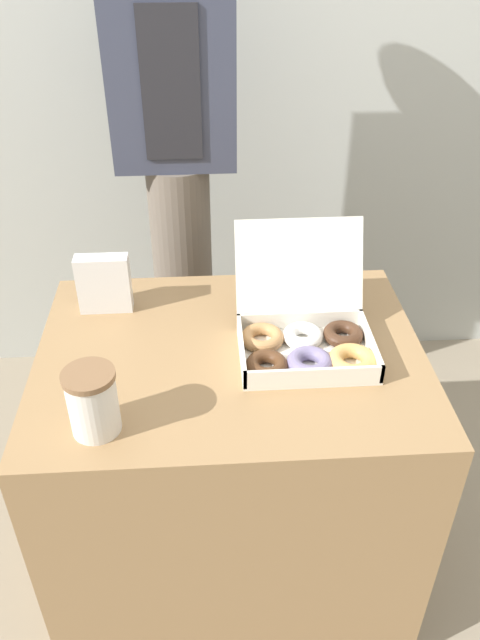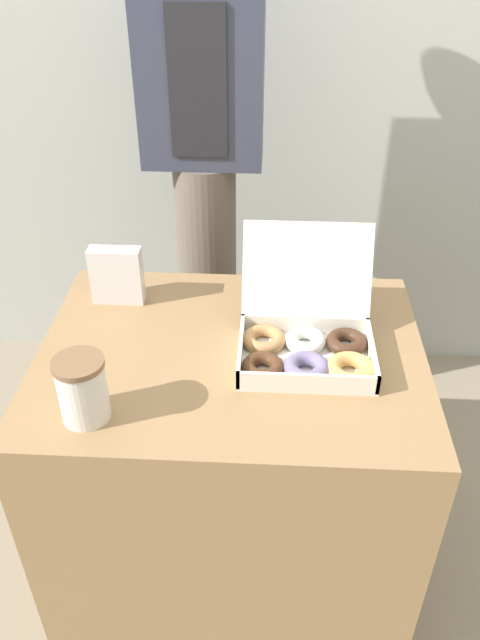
# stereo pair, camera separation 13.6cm
# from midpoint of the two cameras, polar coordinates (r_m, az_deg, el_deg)

# --- Properties ---
(ground_plane) EXTENTS (14.00, 14.00, 0.00)m
(ground_plane) POSITION_cam_midpoint_polar(r_m,az_deg,el_deg) (1.98, -2.75, -20.61)
(ground_plane) COLOR gray
(wall_back) EXTENTS (10.00, 0.05, 2.60)m
(wall_back) POSITION_cam_midpoint_polar(r_m,az_deg,el_deg) (2.17, -4.61, 26.03)
(wall_back) COLOR #B2B7B2
(wall_back) RESTS_ON ground_plane
(table) EXTENTS (0.88, 0.67, 0.76)m
(table) POSITION_cam_midpoint_polar(r_m,az_deg,el_deg) (1.68, -3.12, -13.24)
(table) COLOR #99754C
(table) RESTS_ON ground_plane
(donut_box) EXTENTS (0.33, 0.33, 0.25)m
(donut_box) POSITION_cam_midpoint_polar(r_m,az_deg,el_deg) (1.40, 3.37, -1.84)
(donut_box) COLOR white
(donut_box) RESTS_ON table
(coffee_cup) EXTENTS (0.10, 0.10, 0.14)m
(coffee_cup) POSITION_cam_midpoint_polar(r_m,az_deg,el_deg) (1.23, -16.44, -7.29)
(coffee_cup) COLOR silver
(coffee_cup) RESTS_ON table
(napkin_holder) EXTENTS (0.13, 0.04, 0.15)m
(napkin_holder) POSITION_cam_midpoint_polar(r_m,az_deg,el_deg) (1.57, -14.77, 3.15)
(napkin_holder) COLOR silver
(napkin_holder) RESTS_ON table
(person_customer) EXTENTS (0.34, 0.22, 1.80)m
(person_customer) POSITION_cam_midpoint_polar(r_m,az_deg,el_deg) (1.86, -8.09, 15.56)
(person_customer) COLOR #665B51
(person_customer) RESTS_ON ground_plane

